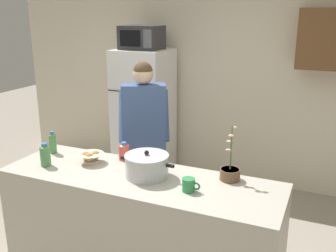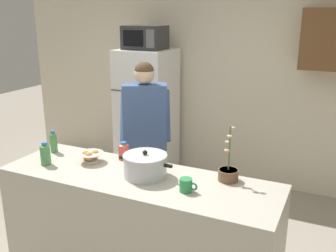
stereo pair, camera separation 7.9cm
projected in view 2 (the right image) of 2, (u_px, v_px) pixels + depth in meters
The scene contains 12 objects.
back_wall_unit at pixel (245, 75), 4.65m from camera, with size 6.00×0.48×2.60m.
kitchen_island at pixel (139, 230), 3.04m from camera, with size 2.17×0.68×0.92m, color #BCB7A8.
refrigerator at pixel (147, 116), 4.90m from camera, with size 0.64×0.68×1.68m.
microwave at pixel (145, 37), 4.60m from camera, with size 0.48×0.37×0.28m.
person_near_pot at pixel (145, 125), 3.79m from camera, with size 0.62×0.58×1.67m.
cooking_pot at pixel (145, 165), 2.89m from camera, with size 0.44×0.33×0.21m.
coffee_mug at pixel (186, 185), 2.65m from camera, with size 0.13×0.09×0.10m.
bread_bowl at pixel (90, 156), 3.17m from camera, with size 0.22×0.22×0.10m.
bottle_near_edge at pixel (54, 142), 3.38m from camera, with size 0.06×0.06×0.20m.
bottle_mid_counter at pixel (124, 151), 3.22m from camera, with size 0.09×0.09×0.15m.
bottle_far_corner at pixel (45, 154), 3.11m from camera, with size 0.08×0.08×0.19m.
potted_orchid at pixel (228, 172), 2.82m from camera, with size 0.15×0.15×0.42m.
Camera 2 is at (1.35, -2.32, 2.12)m, focal length 41.02 mm.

